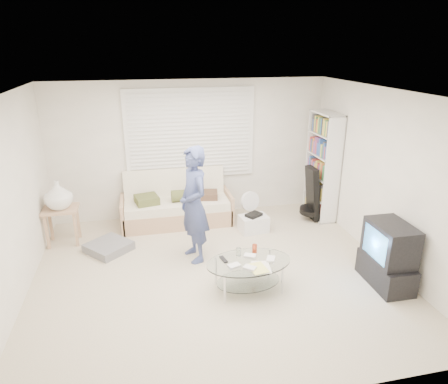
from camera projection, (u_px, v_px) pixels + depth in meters
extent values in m
plane|color=tan|center=(215.00, 274.00, 5.66)|extent=(5.00, 5.00, 0.00)
cube|color=white|center=(191.00, 150.00, 7.29)|extent=(5.00, 0.02, 2.50)
cube|color=white|center=(269.00, 287.00, 3.17)|extent=(5.00, 0.02, 2.50)
cube|color=white|center=(8.00, 207.00, 4.72)|extent=(0.02, 4.50, 2.50)
cube|color=white|center=(385.00, 178.00, 5.73)|extent=(0.02, 4.50, 2.50)
cube|color=white|center=(214.00, 94.00, 4.79)|extent=(5.00, 4.50, 0.02)
cube|color=white|center=(190.00, 134.00, 7.16)|extent=(2.32, 0.06, 1.62)
cube|color=black|center=(191.00, 134.00, 7.14)|extent=(2.20, 0.01, 1.50)
cube|color=silver|center=(191.00, 134.00, 7.12)|extent=(2.16, 0.04, 1.50)
cube|color=silver|center=(191.00, 134.00, 7.14)|extent=(2.32, 0.08, 1.62)
cube|color=tan|center=(177.00, 215.00, 7.22)|extent=(1.89, 0.76, 0.30)
cube|color=#F4EECD|center=(177.00, 204.00, 7.12)|extent=(1.82, 0.70, 0.15)
cube|color=#F4EECD|center=(174.00, 183.00, 7.32)|extent=(1.82, 0.21, 0.58)
cube|color=tan|center=(123.00, 214.00, 6.99)|extent=(0.06, 0.76, 0.53)
cube|color=tan|center=(228.00, 205.00, 7.37)|extent=(0.06, 0.76, 0.53)
cube|color=brown|center=(147.00, 200.00, 6.94)|extent=(0.45, 0.45, 0.13)
cylinder|color=brown|center=(185.00, 195.00, 7.03)|extent=(0.47, 0.21, 0.21)
cube|color=#413020|center=(208.00, 195.00, 7.19)|extent=(0.39, 0.39, 0.11)
cube|color=slate|center=(109.00, 247.00, 6.27)|extent=(0.82, 0.82, 0.13)
cube|color=tan|center=(60.00, 209.00, 6.34)|extent=(0.54, 0.43, 0.04)
cube|color=tan|center=(47.00, 232.00, 6.26)|extent=(0.04, 0.04, 0.58)
cube|color=tan|center=(76.00, 230.00, 6.34)|extent=(0.04, 0.04, 0.58)
cube|color=tan|center=(51.00, 224.00, 6.55)|extent=(0.04, 0.04, 0.58)
cube|color=tan|center=(78.00, 221.00, 6.64)|extent=(0.04, 0.04, 0.58)
imported|color=white|center=(58.00, 195.00, 6.26)|extent=(0.43, 0.43, 0.45)
cube|color=white|center=(323.00, 166.00, 7.27)|extent=(0.31, 0.82, 1.95)
cube|color=black|center=(313.00, 193.00, 7.23)|extent=(0.22, 0.36, 1.00)
cylinder|color=black|center=(309.00, 210.00, 7.34)|extent=(0.36, 0.37, 0.13)
cylinder|color=white|center=(250.00, 221.00, 7.30)|extent=(0.24, 0.24, 0.03)
cylinder|color=white|center=(250.00, 214.00, 7.25)|extent=(0.03, 0.03, 0.31)
cylinder|color=white|center=(250.00, 201.00, 7.16)|extent=(0.38, 0.22, 0.36)
cylinder|color=white|center=(250.00, 201.00, 7.16)|extent=(0.11, 0.08, 0.09)
cube|color=white|center=(254.00, 224.00, 6.91)|extent=(0.51, 0.39, 0.28)
cube|color=black|center=(254.00, 215.00, 6.85)|extent=(0.33, 0.30, 0.05)
cube|color=black|center=(386.00, 272.00, 5.37)|extent=(0.45, 0.82, 0.36)
cube|color=black|center=(390.00, 243.00, 5.22)|extent=(0.46, 0.68, 0.52)
cube|color=#53ABE0|center=(375.00, 244.00, 5.18)|extent=(0.03, 0.52, 0.40)
ellipsoid|color=silver|center=(249.00, 262.00, 5.17)|extent=(1.16, 0.78, 0.02)
ellipsoid|color=silver|center=(248.00, 281.00, 5.27)|extent=(0.89, 0.59, 0.01)
cylinder|color=silver|center=(225.00, 290.00, 4.94)|extent=(0.03, 0.03, 0.39)
cylinder|color=silver|center=(282.00, 281.00, 5.14)|extent=(0.03, 0.03, 0.39)
cylinder|color=silver|center=(216.00, 272.00, 5.34)|extent=(0.03, 0.03, 0.39)
cylinder|color=silver|center=(269.00, 264.00, 5.54)|extent=(0.03, 0.03, 0.39)
cube|color=white|center=(234.00, 266.00, 5.03)|extent=(0.18, 0.14, 0.04)
cube|color=white|center=(250.00, 256.00, 5.26)|extent=(0.18, 0.16, 0.04)
cube|color=white|center=(271.00, 259.00, 5.19)|extent=(0.16, 0.18, 0.04)
cube|color=white|center=(250.00, 268.00, 4.98)|extent=(0.18, 0.18, 0.04)
cylinder|color=silver|center=(238.00, 252.00, 5.29)|extent=(0.07, 0.07, 0.11)
cylinder|color=#C64A27|center=(255.00, 249.00, 5.37)|extent=(0.07, 0.07, 0.12)
cube|color=black|center=(224.00, 259.00, 5.19)|extent=(0.08, 0.18, 0.02)
cube|color=white|center=(261.00, 267.00, 5.02)|extent=(0.27, 0.34, 0.01)
cube|color=#E9E96C|center=(258.00, 268.00, 4.99)|extent=(0.24, 0.30, 0.01)
imported|color=#354F70|center=(194.00, 205.00, 5.79)|extent=(0.56, 0.72, 1.74)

